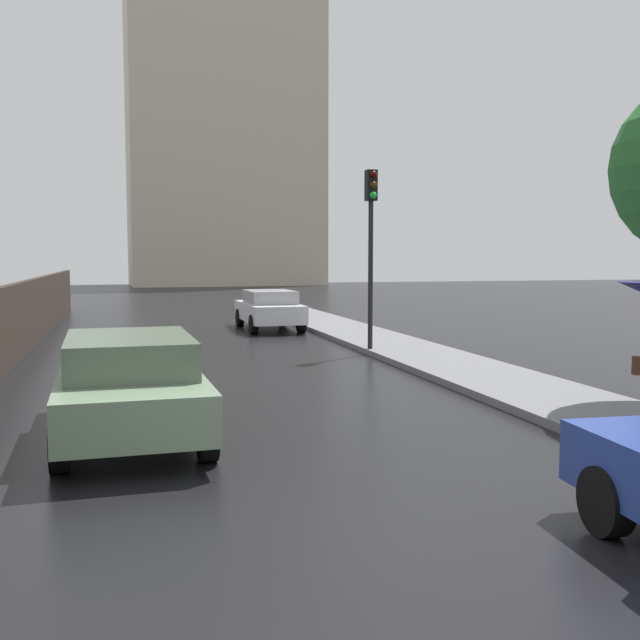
{
  "coord_description": "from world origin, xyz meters",
  "views": [
    {
      "loc": [
        -1.78,
        -5.68,
        2.46
      ],
      "look_at": [
        1.48,
        6.64,
        1.35
      ],
      "focal_mm": 41.47,
      "sensor_mm": 36.0,
      "label": 1
    }
  ],
  "objects": [
    {
      "name": "ground",
      "position": [
        0.0,
        0.0,
        0.0
      ],
      "size": [
        120.0,
        120.0,
        0.0
      ],
      "primitive_type": "plane",
      "color": "black"
    },
    {
      "name": "car_green_near_kerb",
      "position": [
        -1.74,
        4.46,
        0.75
      ],
      "size": [
        2.0,
        4.5,
        1.4
      ],
      "rotation": [
        0.0,
        0.0,
        3.17
      ],
      "color": "slate",
      "rests_on": "ground"
    },
    {
      "name": "car_white_far_ahead",
      "position": [
        2.86,
        18.4,
        0.7
      ],
      "size": [
        1.8,
        4.02,
        1.32
      ],
      "rotation": [
        0.0,
        0.0,
        0.01
      ],
      "color": "silver",
      "rests_on": "ground"
    },
    {
      "name": "traffic_light",
      "position": [
        4.12,
        11.69,
        3.19
      ],
      "size": [
        0.26,
        0.39,
        4.41
      ],
      "color": "black",
      "rests_on": "sidewalk_strip"
    },
    {
      "name": "distant_tower",
      "position": [
        6.59,
        57.46,
        14.12
      ],
      "size": [
        16.08,
        8.95,
        28.23
      ],
      "color": "beige",
      "rests_on": "ground"
    }
  ]
}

